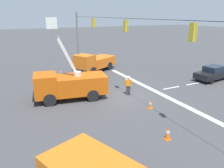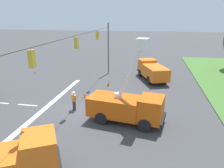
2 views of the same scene
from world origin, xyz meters
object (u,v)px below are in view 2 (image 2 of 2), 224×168
object	(u,v)px
utility_truck_support_far	(152,70)
traffic_cone_foreground_left	(35,72)
utility_truck_bucket_lift	(127,105)
road_worker	(74,100)
traffic_cone_mid_left	(85,94)
utility_truck_support_near	(4,162)
traffic_cone_mid_right	(108,83)

from	to	relation	value
utility_truck_support_far	traffic_cone_foreground_left	bearing A→B (deg)	-89.02
traffic_cone_foreground_left	utility_truck_bucket_lift	bearing A→B (deg)	50.61
road_worker	traffic_cone_foreground_left	world-z (taller)	road_worker
traffic_cone_foreground_left	utility_truck_support_far	bearing A→B (deg)	90.98
utility_truck_bucket_lift	utility_truck_support_far	bearing A→B (deg)	171.88
utility_truck_support_far	traffic_cone_mid_left	size ratio (longest dim) A/B	9.94
traffic_cone_mid_left	utility_truck_support_far	bearing A→B (deg)	139.32
road_worker	traffic_cone_foreground_left	distance (m)	14.76
utility_truck_support_near	utility_truck_support_far	distance (m)	21.44
traffic_cone_mid_left	traffic_cone_mid_right	distance (m)	4.38
utility_truck_support_near	road_worker	bearing A→B (deg)	177.84
traffic_cone_mid_right	traffic_cone_mid_left	bearing A→B (deg)	-22.79
utility_truck_support_far	traffic_cone_mid_right	world-z (taller)	utility_truck_support_far
utility_truck_bucket_lift	utility_truck_support_near	bearing A→B (deg)	-34.47
utility_truck_bucket_lift	road_worker	distance (m)	5.15
traffic_cone_foreground_left	traffic_cone_mid_right	distance (m)	12.16
traffic_cone_foreground_left	traffic_cone_mid_left	world-z (taller)	traffic_cone_mid_left
traffic_cone_foreground_left	traffic_cone_mid_right	world-z (taller)	traffic_cone_mid_right
utility_truck_support_near	traffic_cone_mid_right	size ratio (longest dim) A/B	7.73
utility_truck_bucket_lift	utility_truck_support_far	world-z (taller)	utility_truck_bucket_lift
utility_truck_support_near	road_worker	distance (m)	9.09
traffic_cone_foreground_left	utility_truck_support_near	bearing A→B (deg)	25.76
utility_truck_support_near	road_worker	xyz separation A→B (m)	(-9.08, 0.34, -0.18)
traffic_cone_mid_left	traffic_cone_mid_right	world-z (taller)	traffic_cone_mid_right
utility_truck_support_far	traffic_cone_mid_right	size ratio (longest dim) A/B	8.33
utility_truck_bucket_lift	traffic_cone_foreground_left	size ratio (longest dim) A/B	10.58
traffic_cone_foreground_left	traffic_cone_mid_left	distance (m)	12.50
utility_truck_support_near	traffic_cone_mid_right	world-z (taller)	utility_truck_support_near
traffic_cone_foreground_left	traffic_cone_mid_right	bearing A→B (deg)	72.97
utility_truck_support_far	road_worker	world-z (taller)	utility_truck_support_far
utility_truck_bucket_lift	traffic_cone_foreground_left	world-z (taller)	utility_truck_bucket_lift
traffic_cone_mid_left	traffic_cone_mid_right	xyz separation A→B (m)	(-4.04, 1.70, 0.07)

